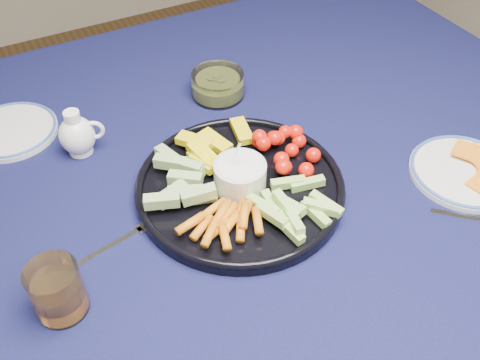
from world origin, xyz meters
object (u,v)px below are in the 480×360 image
pickle_bowl (218,86)px  cheese_plate (465,171)px  dining_table (174,208)px  juice_tumbler (58,293)px  creamer_pitcher (78,135)px  side_plate_extra (11,131)px  crudite_platter (239,184)px

pickle_bowl → cheese_plate: size_ratio=0.57×
dining_table → juice_tumbler: bearing=-142.4°
creamer_pitcher → pickle_bowl: bearing=7.7°
cheese_plate → side_plate_extra: (-0.68, 0.49, -0.00)m
juice_tumbler → side_plate_extra: juice_tumbler is taller
crudite_platter → creamer_pitcher: size_ratio=3.93×
crudite_platter → side_plate_extra: bearing=132.2°
dining_table → pickle_bowl: bearing=43.8°
dining_table → crudite_platter: crudite_platter is taller
pickle_bowl → juice_tumbler: 0.55m
crudite_platter → dining_table: bearing=132.4°
pickle_bowl → creamer_pitcher: bearing=-172.3°
crudite_platter → cheese_plate: bearing=-21.7°
crudite_platter → juice_tumbler: size_ratio=4.13×
crudite_platter → pickle_bowl: 0.29m
cheese_plate → side_plate_extra: size_ratio=1.10×
crudite_platter → creamer_pitcher: bearing=131.9°
crudite_platter → side_plate_extra: crudite_platter is taller
pickle_bowl → cheese_plate: bearing=-56.6°
pickle_bowl → side_plate_extra: bearing=169.9°
crudite_platter → cheese_plate: (0.37, -0.15, -0.01)m
cheese_plate → side_plate_extra: cheese_plate is taller
juice_tumbler → cheese_plate: bearing=-5.2°
crudite_platter → side_plate_extra: (-0.31, 0.34, -0.01)m
creamer_pitcher → cheese_plate: size_ratio=0.47×
cheese_plate → pickle_bowl: bearing=123.4°
dining_table → juice_tumbler: size_ratio=19.59×
dining_table → side_plate_extra: side_plate_extra is taller
crudite_platter → side_plate_extra: 0.46m
crudite_platter → cheese_plate: crudite_platter is taller
side_plate_extra → pickle_bowl: bearing=-10.1°
juice_tumbler → creamer_pitcher: bearing=69.8°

